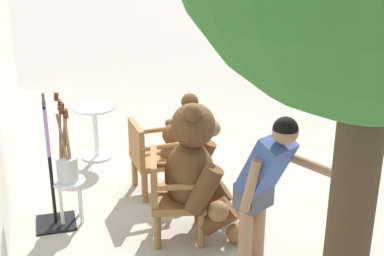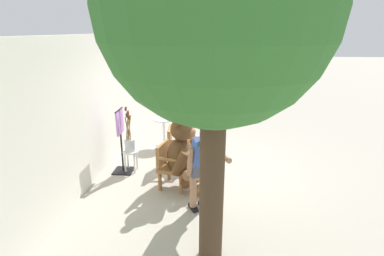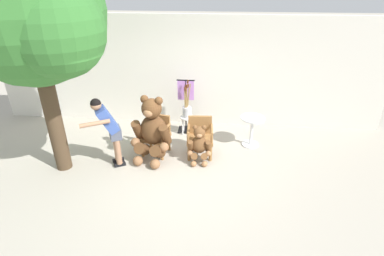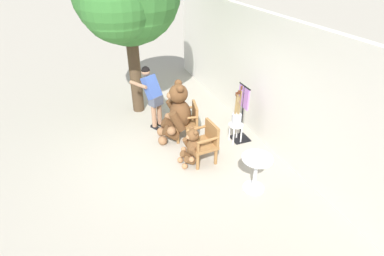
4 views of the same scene
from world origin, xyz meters
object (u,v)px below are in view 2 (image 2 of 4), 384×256
at_px(teddy_bear_large, 184,153).
at_px(patio_tree, 222,15).
at_px(teddy_bear_small, 191,148).
at_px(clothing_display_stand, 121,140).
at_px(white_stool, 131,155).
at_px(wooden_chair_right, 178,145).
at_px(person_visitor, 201,161).
at_px(round_side_table, 164,129).
at_px(brush_bucket, 130,141).
at_px(wooden_chair_left, 171,164).

distance_m(teddy_bear_large, patio_tree, 2.93).
xyz_separation_m(teddy_bear_small, clothing_display_stand, (-0.44, 1.40, 0.31)).
height_order(white_stool, patio_tree, patio_tree).
bearing_deg(teddy_bear_large, white_stool, 63.20).
relative_size(wooden_chair_right, teddy_bear_small, 1.02).
relative_size(person_visitor, patio_tree, 0.35).
height_order(wooden_chair_right, teddy_bear_small, wooden_chair_right).
bearing_deg(round_side_table, white_stool, 164.04).
relative_size(wooden_chair_right, patio_tree, 0.20).
height_order(white_stool, brush_bucket, brush_bucket).
distance_m(person_visitor, clothing_display_stand, 2.20).
relative_size(teddy_bear_large, white_stool, 3.11).
bearing_deg(teddy_bear_large, brush_bucket, 63.26).
bearing_deg(brush_bucket, round_side_table, -15.99).
bearing_deg(round_side_table, patio_tree, -160.58).
distance_m(wooden_chair_right, person_visitor, 1.94).
bearing_deg(teddy_bear_large, person_visitor, -156.07).
bearing_deg(brush_bucket, white_stool, -41.19).
distance_m(brush_bucket, clothing_display_stand, 0.18).
relative_size(person_visitor, clothing_display_stand, 1.12).
bearing_deg(wooden_chair_right, person_visitor, -161.23).
height_order(person_visitor, white_stool, person_visitor).
bearing_deg(wooden_chair_left, white_stool, 58.62).
bearing_deg(brush_bucket, wooden_chair_right, -67.83).
relative_size(brush_bucket, patio_tree, 0.22).
xyz_separation_m(wooden_chair_right, teddy_bear_small, (0.01, -0.29, -0.05)).
xyz_separation_m(wooden_chair_right, round_side_table, (1.17, 0.51, -0.01)).
bearing_deg(wooden_chair_right, clothing_display_stand, 111.21).
bearing_deg(person_visitor, patio_tree, -164.68).
bearing_deg(clothing_display_stand, round_side_table, -20.89).
xyz_separation_m(round_side_table, patio_tree, (-3.85, -1.36, 2.58)).
bearing_deg(round_side_table, person_visitor, -159.37).
height_order(teddy_bear_large, white_stool, teddy_bear_large).
relative_size(wooden_chair_right, clothing_display_stand, 0.63).
distance_m(teddy_bear_large, white_stool, 1.40).
relative_size(wooden_chair_left, round_side_table, 1.19).
height_order(teddy_bear_large, clothing_display_stand, teddy_bear_large).
bearing_deg(brush_bucket, patio_tree, -141.81).
relative_size(wooden_chair_left, teddy_bear_small, 1.02).
bearing_deg(person_visitor, white_stool, 48.04).
bearing_deg(round_side_table, brush_bucket, 164.01).
bearing_deg(wooden_chair_right, white_stool, 112.13).
distance_m(white_stool, round_side_table, 1.62).
bearing_deg(wooden_chair_left, clothing_display_stand, 64.49).
relative_size(teddy_bear_large, teddy_bear_small, 1.70).
distance_m(teddy_bear_large, clothing_display_stand, 1.49).
distance_m(wooden_chair_left, patio_tree, 3.20).
distance_m(wooden_chair_right, patio_tree, 3.81).
bearing_deg(person_visitor, clothing_display_stand, 51.87).
bearing_deg(patio_tree, person_visitor, 15.32).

